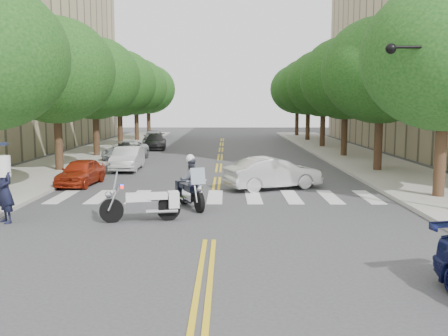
{
  "coord_description": "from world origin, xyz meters",
  "views": [
    {
      "loc": [
        0.47,
        -13.37,
        3.7
      ],
      "look_at": [
        0.37,
        5.59,
        1.3
      ],
      "focal_mm": 40.0,
      "sensor_mm": 36.0,
      "label": 1
    }
  ],
  "objects_px": {
    "officer_standing": "(5,191)",
    "convertible": "(273,173)",
    "motorcycle_parked": "(147,203)",
    "motorcycle_police": "(190,184)"
  },
  "relations": [
    {
      "from": "officer_standing",
      "to": "motorcycle_police",
      "type": "bearing_deg",
      "value": 65.57
    },
    {
      "from": "officer_standing",
      "to": "convertible",
      "type": "bearing_deg",
      "value": 78.2
    },
    {
      "from": "motorcycle_police",
      "to": "officer_standing",
      "type": "bearing_deg",
      "value": -0.67
    },
    {
      "from": "motorcycle_police",
      "to": "convertible",
      "type": "height_order",
      "value": "motorcycle_police"
    },
    {
      "from": "convertible",
      "to": "motorcycle_parked",
      "type": "bearing_deg",
      "value": 120.11
    },
    {
      "from": "motorcycle_police",
      "to": "motorcycle_parked",
      "type": "height_order",
      "value": "motorcycle_police"
    },
    {
      "from": "motorcycle_police",
      "to": "officer_standing",
      "type": "height_order",
      "value": "officer_standing"
    },
    {
      "from": "motorcycle_parked",
      "to": "convertible",
      "type": "xyz_separation_m",
      "value": [
        4.6,
        6.2,
        0.13
      ]
    },
    {
      "from": "motorcycle_parked",
      "to": "convertible",
      "type": "bearing_deg",
      "value": -47.8
    },
    {
      "from": "officer_standing",
      "to": "convertible",
      "type": "height_order",
      "value": "officer_standing"
    }
  ]
}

